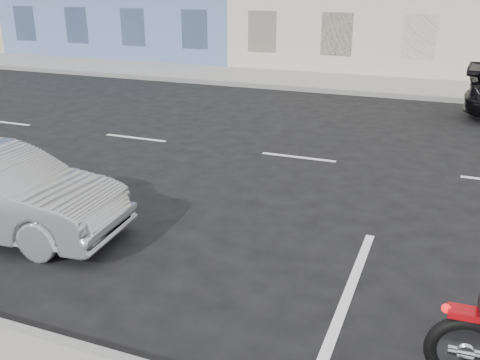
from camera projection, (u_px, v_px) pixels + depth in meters
name	position (u px, v px, depth m)	size (l,w,h in m)	color
ground	(396.00, 169.00, 10.60)	(120.00, 120.00, 0.00)	black
sidewalk_far	(285.00, 79.00, 19.88)	(80.00, 3.40, 0.15)	gray
curb_far	(270.00, 87.00, 18.40)	(80.00, 0.12, 0.16)	gray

